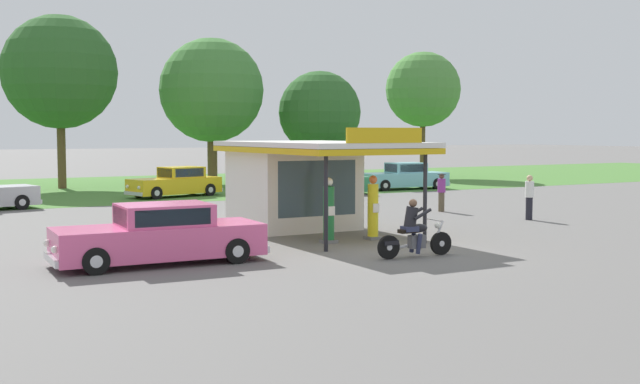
# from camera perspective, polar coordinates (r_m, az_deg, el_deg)

# --- Properties ---
(ground_plane) EXTENTS (300.00, 300.00, 0.00)m
(ground_plane) POSITION_cam_1_polar(r_m,az_deg,el_deg) (22.26, 5.56, -4.36)
(ground_plane) COLOR slate
(grass_verge_strip) EXTENTS (120.00, 24.00, 0.01)m
(grass_verge_strip) POSITION_cam_1_polar(r_m,az_deg,el_deg) (49.77, -14.62, 0.33)
(grass_verge_strip) COLOR #477A33
(grass_verge_strip) RESTS_ON ground
(service_station_kiosk) EXTENTS (4.37, 7.77, 3.50)m
(service_station_kiosk) POSITION_cam_1_polar(r_m,az_deg,el_deg) (27.17, -1.51, 1.02)
(service_station_kiosk) COLOR silver
(service_station_kiosk) RESTS_ON ground
(gas_pump_nearside) EXTENTS (0.44, 0.44, 2.00)m
(gas_pump_nearside) POSITION_cam_1_polar(r_m,az_deg,el_deg) (23.86, 0.64, -1.54)
(gas_pump_nearside) COLOR slate
(gas_pump_nearside) RESTS_ON ground
(gas_pump_offside) EXTENTS (0.44, 0.44, 2.02)m
(gas_pump_offside) POSITION_cam_1_polar(r_m,az_deg,el_deg) (24.70, 3.87, -1.32)
(gas_pump_offside) COLOR slate
(gas_pump_offside) RESTS_ON ground
(motorcycle_with_rider) EXTENTS (2.31, 0.70, 1.58)m
(motorcycle_with_rider) POSITION_cam_1_polar(r_m,az_deg,el_deg) (21.31, 6.84, -2.98)
(motorcycle_with_rider) COLOR black
(motorcycle_with_rider) RESTS_ON ground
(featured_classic_sedan) EXTENTS (5.50, 2.19, 1.54)m
(featured_classic_sedan) POSITION_cam_1_polar(r_m,az_deg,el_deg) (20.54, -11.56, -3.16)
(featured_classic_sedan) COLOR #E55993
(featured_classic_sedan) RESTS_ON ground
(parked_car_back_row_far_right) EXTENTS (5.28, 2.90, 1.56)m
(parked_car_back_row_far_right) POSITION_cam_1_polar(r_m,az_deg,el_deg) (41.87, -10.42, 0.64)
(parked_car_back_row_far_right) COLOR gold
(parked_car_back_row_far_right) RESTS_ON ground
(parked_car_back_row_centre_left) EXTENTS (5.57, 2.23, 1.58)m
(parked_car_back_row_centre_left) POSITION_cam_1_polar(r_m,az_deg,el_deg) (46.86, 6.13, 1.07)
(parked_car_back_row_centre_left) COLOR #7AC6D1
(parked_car_back_row_centre_left) RESTS_ON ground
(parked_car_back_row_centre_right) EXTENTS (5.16, 3.09, 1.55)m
(parked_car_back_row_centre_right) POSITION_cam_1_polar(r_m,az_deg,el_deg) (42.59, 0.24, 0.76)
(parked_car_back_row_centre_right) COLOR #2D844C
(parked_car_back_row_centre_right) RESTS_ON ground
(bystander_standing_back_lot) EXTENTS (0.34, 0.34, 1.73)m
(bystander_standing_back_lot) POSITION_cam_1_polar(r_m,az_deg,el_deg) (31.23, 14.96, -0.29)
(bystander_standing_back_lot) COLOR black
(bystander_standing_back_lot) RESTS_ON ground
(bystander_strolling_foreground) EXTENTS (0.36, 0.36, 1.62)m
(bystander_strolling_foreground) POSITION_cam_1_polar(r_m,az_deg,el_deg) (33.77, 8.82, 0.05)
(bystander_strolling_foreground) COLOR brown
(bystander_strolling_foreground) RESTS_ON ground
(tree_oak_right) EXTENTS (5.62, 5.62, 9.41)m
(tree_oak_right) POSITION_cam_1_polar(r_m,az_deg,el_deg) (59.78, 7.50, 7.38)
(tree_oak_right) COLOR brown
(tree_oak_right) RESTS_ON ground
(tree_oak_far_left) EXTENTS (5.49, 5.49, 7.47)m
(tree_oak_far_left) POSITION_cam_1_polar(r_m,az_deg,el_deg) (52.62, -0.03, 5.81)
(tree_oak_far_left) COLOR brown
(tree_oak_far_left) RESTS_ON ground
(tree_oak_distant_spare) EXTENTS (6.79, 6.79, 10.37)m
(tree_oak_distant_spare) POSITION_cam_1_polar(r_m,az_deg,el_deg) (49.89, -18.50, 8.09)
(tree_oak_distant_spare) COLOR brown
(tree_oak_distant_spare) RESTS_ON ground
(tree_oak_left) EXTENTS (6.75, 6.75, 9.48)m
(tree_oak_left) POSITION_cam_1_polar(r_m,az_deg,el_deg) (51.76, -7.87, 7.31)
(tree_oak_left) COLOR brown
(tree_oak_left) RESTS_ON ground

